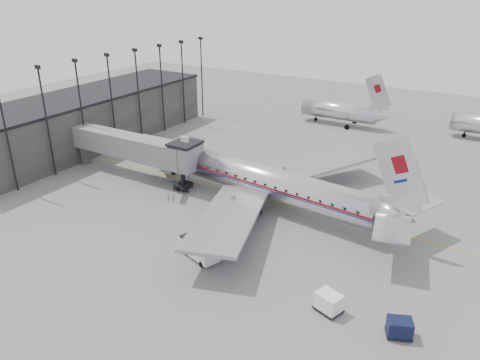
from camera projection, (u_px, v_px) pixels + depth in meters
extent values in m
plane|color=slate|center=(229.00, 216.00, 54.41)|extent=(160.00, 160.00, 0.00)
cube|color=#353330|center=(86.00, 120.00, 76.70)|extent=(12.00, 46.00, 8.00)
cube|color=gold|center=(275.00, 202.00, 57.72)|extent=(60.00, 0.15, 0.01)
cube|color=slate|center=(110.00, 141.00, 65.89)|extent=(12.00, 2.80, 3.00)
cube|color=slate|center=(160.00, 153.00, 61.66)|extent=(8.00, 3.00, 3.10)
cube|color=slate|center=(186.00, 157.00, 60.09)|extent=(3.20, 3.60, 3.20)
cube|color=black|center=(185.00, 143.00, 59.33)|extent=(3.40, 3.80, 0.30)
cube|color=white|center=(185.00, 139.00, 59.13)|extent=(1.20, 0.15, 0.80)
cylinder|color=black|center=(183.00, 178.00, 61.07)|extent=(0.56, 0.56, 2.80)
cube|color=black|center=(183.00, 186.00, 61.49)|extent=(1.60, 2.20, 0.70)
cylinder|color=black|center=(179.00, 189.00, 60.72)|extent=(0.30, 0.60, 0.60)
cylinder|color=black|center=(188.00, 184.00, 62.29)|extent=(0.30, 0.60, 0.60)
cylinder|color=#353330|center=(85.00, 154.00, 69.64)|extent=(1.60, 1.60, 2.80)
cube|color=black|center=(179.00, 186.00, 58.70)|extent=(0.90, 3.20, 2.90)
cylinder|color=black|center=(7.00, 135.00, 58.08)|extent=(0.24, 0.24, 15.00)
cylinder|color=black|center=(47.00, 124.00, 62.80)|extent=(0.24, 0.24, 15.00)
cube|color=black|center=(38.00, 67.00, 59.82)|extent=(0.90, 0.25, 0.50)
cylinder|color=black|center=(82.00, 113.00, 67.53)|extent=(0.24, 0.24, 15.00)
cube|color=black|center=(75.00, 60.00, 64.54)|extent=(0.90, 0.25, 0.50)
cylinder|color=black|center=(112.00, 104.00, 72.25)|extent=(0.24, 0.24, 15.00)
cube|color=black|center=(107.00, 55.00, 69.26)|extent=(0.90, 0.25, 0.50)
cylinder|color=black|center=(139.00, 97.00, 76.97)|extent=(0.24, 0.24, 15.00)
cube|color=black|center=(135.00, 50.00, 73.98)|extent=(0.90, 0.25, 0.50)
cylinder|color=black|center=(162.00, 90.00, 81.69)|extent=(0.24, 0.24, 15.00)
cube|color=black|center=(159.00, 46.00, 78.71)|extent=(0.90, 0.25, 0.50)
cylinder|color=black|center=(183.00, 84.00, 86.42)|extent=(0.24, 0.24, 15.00)
cube|color=black|center=(181.00, 42.00, 83.43)|extent=(0.90, 0.25, 0.50)
cylinder|color=black|center=(202.00, 78.00, 91.14)|extent=(0.24, 0.24, 15.00)
cube|color=black|center=(200.00, 38.00, 88.15)|extent=(0.90, 0.25, 0.50)
cylinder|color=silver|center=(339.00, 111.00, 87.38)|extent=(14.00, 3.20, 3.20)
cube|color=silver|center=(378.00, 92.00, 82.42)|extent=(5.17, 0.26, 6.52)
cylinder|color=black|center=(316.00, 118.00, 90.33)|extent=(0.24, 0.24, 1.00)
cylinder|color=black|center=(464.00, 134.00, 81.23)|extent=(0.24, 0.24, 1.00)
cylinder|color=silver|center=(257.00, 179.00, 56.71)|extent=(31.09, 7.33, 3.81)
cone|color=silver|center=(160.00, 150.00, 66.18)|extent=(3.50, 4.13, 3.81)
cone|color=silver|center=(397.00, 217.00, 46.89)|extent=(4.50, 4.06, 3.62)
cube|color=maroon|center=(257.00, 177.00, 56.60)|extent=(31.09, 7.38, 0.19)
cube|color=navy|center=(257.00, 179.00, 56.70)|extent=(31.09, 7.38, 0.10)
cube|color=silver|center=(400.00, 172.00, 45.18)|extent=(6.30, 1.03, 7.90)
cube|color=gray|center=(316.00, 165.00, 61.84)|extent=(13.24, 17.04, 1.22)
cube|color=gray|center=(229.00, 217.00, 48.37)|extent=(10.32, 17.39, 1.22)
cylinder|color=gray|center=(284.00, 178.00, 60.95)|extent=(3.72, 2.55, 2.16)
cylinder|color=gray|center=(233.00, 208.00, 53.16)|extent=(3.72, 2.55, 2.16)
cylinder|color=black|center=(173.00, 170.00, 65.71)|extent=(0.21, 0.21, 1.34)
cylinder|color=black|center=(282.00, 193.00, 58.45)|extent=(0.27, 0.27, 1.44)
cylinder|color=black|center=(282.00, 195.00, 58.55)|extent=(1.06, 0.48, 1.03)
cylinder|color=black|center=(258.00, 209.00, 54.55)|extent=(0.27, 0.27, 1.44)
cylinder|color=black|center=(258.00, 211.00, 54.66)|extent=(1.06, 0.48, 1.03)
cube|color=silver|center=(203.00, 249.00, 45.53)|extent=(3.81, 2.87, 1.97)
cube|color=silver|center=(189.00, 242.00, 47.32)|extent=(2.00, 2.17, 1.31)
cube|color=black|center=(189.00, 238.00, 47.10)|extent=(1.58, 1.87, 0.56)
cylinder|color=black|center=(184.00, 251.00, 46.86)|extent=(0.64, 0.42, 0.60)
cylinder|color=black|center=(198.00, 246.00, 47.86)|extent=(0.64, 0.42, 0.60)
cylinder|color=black|center=(202.00, 264.00, 44.76)|extent=(0.64, 0.42, 0.60)
cylinder|color=black|center=(216.00, 258.00, 45.76)|extent=(0.64, 0.42, 0.60)
cube|color=black|center=(400.00, 327.00, 35.90)|extent=(2.24, 1.99, 1.29)
cube|color=black|center=(398.00, 334.00, 36.17)|extent=(2.36, 2.11, 0.11)
cylinder|color=black|center=(390.00, 338.00, 35.79)|extent=(0.30, 0.21, 0.28)
cylinder|color=black|center=(410.00, 340.00, 35.59)|extent=(0.30, 0.21, 0.28)
cylinder|color=black|center=(388.00, 329.00, 36.79)|extent=(0.30, 0.21, 0.28)
cylinder|color=black|center=(407.00, 330.00, 36.60)|extent=(0.30, 0.21, 0.28)
cube|color=white|center=(329.00, 301.00, 38.57)|extent=(2.44, 2.13, 1.44)
cube|color=black|center=(328.00, 309.00, 38.88)|extent=(2.58, 2.26, 0.12)
cylinder|color=black|center=(316.00, 308.00, 39.12)|extent=(0.33, 0.22, 0.31)
cylinder|color=black|center=(331.00, 318.00, 37.96)|extent=(0.33, 0.22, 0.31)
cylinder|color=black|center=(325.00, 302.00, 39.84)|extent=(0.33, 0.22, 0.31)
cylinder|color=black|center=(341.00, 311.00, 38.68)|extent=(0.33, 0.22, 0.31)
imported|color=#D6E91B|center=(246.00, 200.00, 56.10)|extent=(0.75, 0.51, 1.98)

